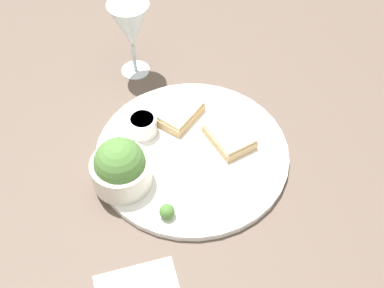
# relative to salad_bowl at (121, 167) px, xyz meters

# --- Properties ---
(ground_plane) EXTENTS (4.00, 4.00, 0.00)m
(ground_plane) POSITION_rel_salad_bowl_xyz_m (0.08, -0.11, -0.05)
(ground_plane) COLOR brown
(dinner_plate) EXTENTS (0.35, 0.35, 0.01)m
(dinner_plate) POSITION_rel_salad_bowl_xyz_m (0.08, -0.11, -0.05)
(dinner_plate) COLOR white
(dinner_plate) RESTS_ON ground_plane
(salad_bowl) EXTENTS (0.10, 0.10, 0.10)m
(salad_bowl) POSITION_rel_salad_bowl_xyz_m (0.00, 0.00, 0.00)
(salad_bowl) COLOR silver
(salad_bowl) RESTS_ON dinner_plate
(sauce_ramekin) EXTENTS (0.05, 0.05, 0.04)m
(sauce_ramekin) POSITION_rel_salad_bowl_xyz_m (0.12, -0.01, -0.02)
(sauce_ramekin) COLOR white
(sauce_ramekin) RESTS_ON dinner_plate
(cheese_toast_near) EXTENTS (0.11, 0.11, 0.03)m
(cheese_toast_near) POSITION_rel_salad_bowl_xyz_m (0.12, -0.18, -0.03)
(cheese_toast_near) COLOR tan
(cheese_toast_near) RESTS_ON dinner_plate
(cheese_toast_far) EXTENTS (0.11, 0.09, 0.03)m
(cheese_toast_far) POSITION_rel_salad_bowl_xyz_m (0.16, -0.08, -0.03)
(cheese_toast_far) COLOR tan
(cheese_toast_far) RESTS_ON dinner_plate
(wine_glass) EXTENTS (0.08, 0.08, 0.17)m
(wine_glass) POSITION_rel_salad_bowl_xyz_m (0.30, 0.04, 0.06)
(wine_glass) COLOR silver
(wine_glass) RESTS_ON ground_plane
(garnish) EXTENTS (0.03, 0.03, 0.03)m
(garnish) POSITION_rel_salad_bowl_xyz_m (-0.06, -0.09, -0.03)
(garnish) COLOR #477533
(garnish) RESTS_ON dinner_plate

